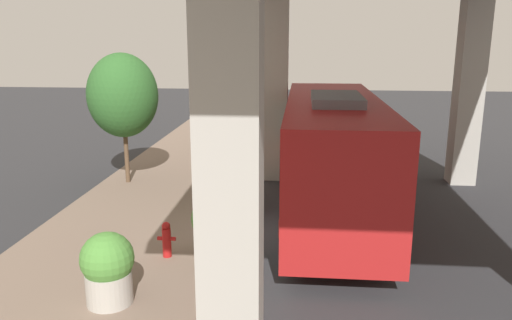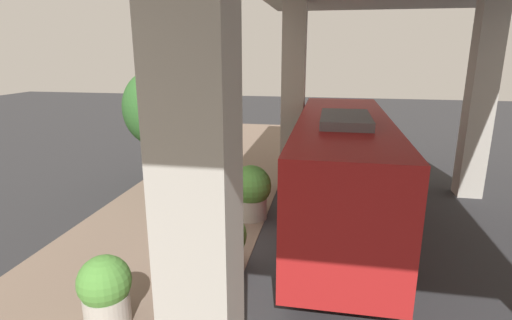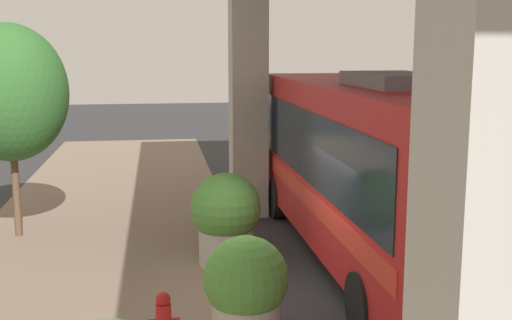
% 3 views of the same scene
% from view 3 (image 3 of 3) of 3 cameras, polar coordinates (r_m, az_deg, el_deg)
% --- Properties ---
extents(ground_plane, '(80.00, 80.00, 0.00)m').
position_cam_3_polar(ground_plane, '(11.04, 1.24, -12.81)').
color(ground_plane, '#2D2D30').
rests_on(ground_plane, ground).
extents(sidewalk_strip, '(6.00, 40.00, 0.02)m').
position_cam_3_polar(sidewalk_strip, '(10.96, -14.84, -13.29)').
color(sidewalk_strip, '#7A6656').
rests_on(sidewalk_strip, ground).
extents(bus, '(2.81, 10.19, 3.83)m').
position_cam_3_polar(bus, '(12.88, 10.43, -0.06)').
color(bus, '#B21E1E').
rests_on(bus, ground).
extents(planter_front, '(1.39, 1.39, 1.86)m').
position_cam_3_polar(planter_front, '(12.70, -2.69, -5.14)').
color(planter_front, '#ADA89E').
rests_on(planter_front, ground).
extents(planter_middle, '(1.25, 1.25, 1.59)m').
position_cam_3_polar(planter_middle, '(9.56, -0.89, -11.35)').
color(planter_middle, '#ADA89E').
rests_on(planter_middle, ground).
extents(street_tree_near, '(2.55, 2.55, 4.82)m').
position_cam_3_polar(street_tree_near, '(15.25, -21.05, 5.58)').
color(street_tree_near, brown).
rests_on(street_tree_near, ground).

